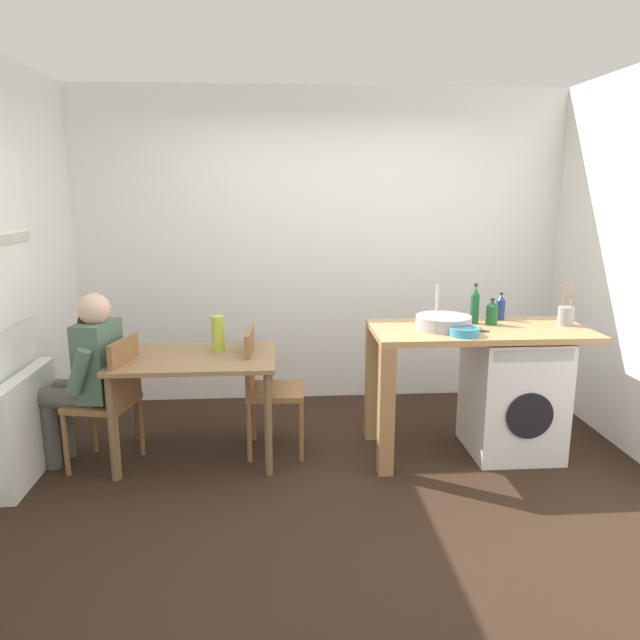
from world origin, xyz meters
name	(u,v)px	position (x,y,z in m)	size (l,w,h in m)	color
ground_plane	(341,487)	(0.00, 0.00, 0.00)	(5.46, 5.46, 0.00)	black
wall_back	(321,248)	(0.00, 1.75, 1.35)	(4.60, 0.10, 2.70)	white
radiator	(29,426)	(-2.02, 0.30, 0.35)	(0.10, 0.80, 0.70)	white
dining_table	(196,369)	(-0.96, 0.53, 0.64)	(1.10, 0.76, 0.74)	olive
chair_person_seat	(112,395)	(-1.51, 0.42, 0.51)	(0.47, 0.47, 0.90)	olive
chair_opposite	(265,384)	(-0.48, 0.58, 0.51)	(0.42, 0.42, 0.90)	olive
seated_person	(87,371)	(-1.67, 0.45, 0.67)	(0.54, 0.54, 1.20)	#595651
kitchen_counter	(449,351)	(0.80, 0.46, 0.76)	(1.50, 0.68, 0.92)	tan
washing_machine	(512,394)	(1.27, 0.45, 0.43)	(0.60, 0.61, 0.86)	white
sink_basin	(443,322)	(0.75, 0.46, 0.97)	(0.38, 0.38, 0.09)	#9EA0A5
tap	(437,304)	(0.75, 0.64, 1.06)	(0.02, 0.02, 0.28)	#B2B2B7
bottle_tall_green	(475,305)	(1.01, 0.60, 1.05)	(0.06, 0.06, 0.29)	#19592D
bottle_squat_brown	(492,313)	(1.12, 0.55, 1.01)	(0.08, 0.08, 0.19)	#19592D
bottle_clear_small	(501,308)	(1.24, 0.71, 1.01)	(0.06, 0.06, 0.20)	navy
mixing_bowl	(464,331)	(0.83, 0.26, 0.95)	(0.20, 0.20, 0.05)	teal
utensil_crock	(566,315)	(1.64, 0.51, 0.99)	(0.11, 0.11, 0.30)	gray
vase	(218,334)	(-0.81, 0.63, 0.87)	(0.09, 0.09, 0.26)	#A8C63D
scissors	(478,331)	(0.96, 0.36, 0.92)	(0.15, 0.06, 0.01)	#B2B2B7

